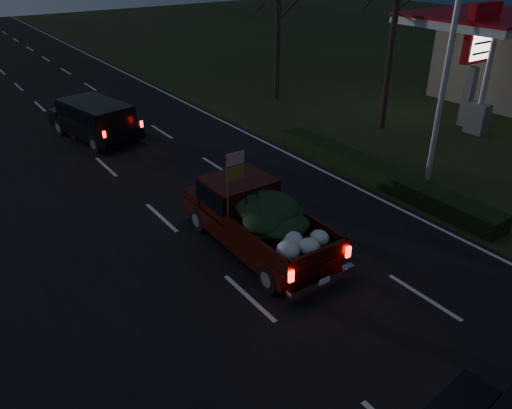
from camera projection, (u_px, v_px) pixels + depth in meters
ground at (249, 298)px, 12.46m from camera, size 120.00×120.00×0.00m
road_asphalt at (249, 298)px, 12.46m from camera, size 14.00×120.00×0.02m
hedge_row at (377, 173)px, 18.46m from camera, size 1.00×10.00×0.60m
light_pole at (454, 26)px, 16.18m from camera, size 0.50×0.90×9.16m
gas_price_pylon at (478, 45)px, 22.46m from camera, size 2.00×0.41×5.57m
gas_canopy at (487, 25)px, 23.93m from camera, size 7.10×6.10×4.88m
pickup_truck at (256, 216)px, 14.09m from camera, size 2.08×5.30×2.77m
lead_suv at (95, 117)px, 22.05m from camera, size 2.88×5.09×1.38m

